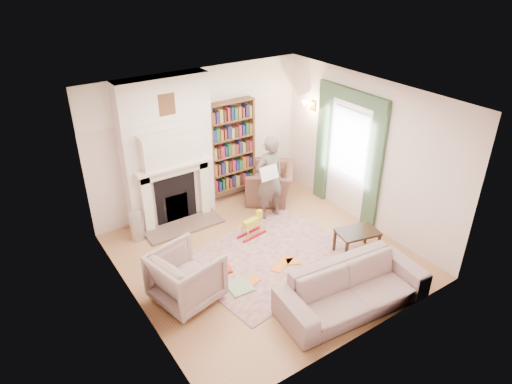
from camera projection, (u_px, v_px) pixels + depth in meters
floor at (264, 256)px, 7.92m from camera, size 4.50×4.50×0.00m
ceiling at (266, 99)px, 6.59m from camera, size 4.50×4.50×0.00m
wall_back at (199, 140)px, 8.90m from camera, size 4.50×0.00×4.50m
wall_front at (369, 254)px, 5.61m from camera, size 4.50×0.00×4.50m
wall_left at (128, 227)px, 6.15m from camera, size 0.00×4.50×4.50m
wall_right at (365, 153)px, 8.35m from camera, size 0.00×4.50×4.50m
fireplace at (168, 153)px, 8.39m from camera, size 1.70×0.58×2.80m
bookcase at (231, 146)px, 9.23m from camera, size 1.00×0.24×1.85m
window at (350, 144)px, 8.61m from camera, size 0.02×0.90×1.30m
curtain_left at (374, 169)px, 8.21m from camera, size 0.07×0.32×2.40m
curtain_right at (323, 145)px, 9.23m from camera, size 0.07×0.32×2.40m
pelmet at (353, 96)px, 8.15m from camera, size 0.09×1.70×0.24m
wall_sconce at (306, 107)px, 9.10m from camera, size 0.20×0.24×0.24m
rug at (270, 257)px, 7.89m from camera, size 3.01×2.48×0.01m
armchair_reading at (270, 183)px, 9.59m from camera, size 1.41×1.43×0.70m
armchair_left at (186, 277)px, 6.76m from camera, size 1.09×1.08×0.84m
sofa at (353, 288)px, 6.67m from camera, size 2.35×1.11×0.66m
man_reading at (269, 178)px, 8.69m from camera, size 0.63×0.42×1.70m
newspaper at (269, 173)px, 8.36m from camera, size 0.39×0.12×0.26m
coffee_table at (356, 242)px, 7.89m from camera, size 0.78×0.59×0.45m
paraffin_heater at (137, 226)px, 8.25m from camera, size 0.32×0.32×0.55m
rocking_horse at (252, 225)px, 8.35m from camera, size 0.57×0.29×0.48m
board_game at (240, 287)px, 7.15m from camera, size 0.38×0.38×0.03m
game_box_lid at (223, 270)px, 7.50m from camera, size 0.33×0.25×0.05m
comic_annuals at (278, 267)px, 7.60m from camera, size 1.15×0.38×0.02m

